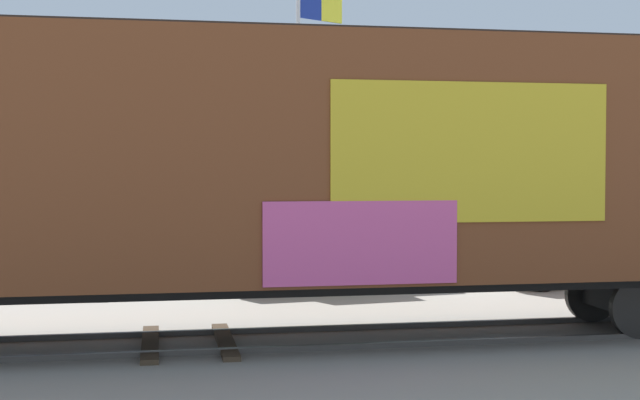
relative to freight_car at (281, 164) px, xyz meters
The scene contains 8 objects.
ground_plane 2.86m from the freight_car, behind, with size 260.00×260.00×0.00m, color gray.
track 2.56m from the freight_car, behind, with size 59.97×5.49×0.08m.
freight_car is the anchor object (origin of this frame).
flagpole 12.04m from the freight_car, 82.10° to the left, with size 1.44×1.01×7.84m.
hillside 74.87m from the freight_car, 90.88° to the left, with size 135.51×40.06×14.41m.
parked_car_blue 8.02m from the freight_car, 127.01° to the left, with size 4.25×2.02×1.66m.
parked_car_green 6.08m from the freight_car, 77.85° to the left, with size 4.56×2.63×1.78m.
parked_car_white 9.08m from the freight_car, 39.03° to the left, with size 4.36×2.40×1.68m.
Camera 1 is at (0.28, -12.74, 2.54)m, focal length 49.25 mm.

